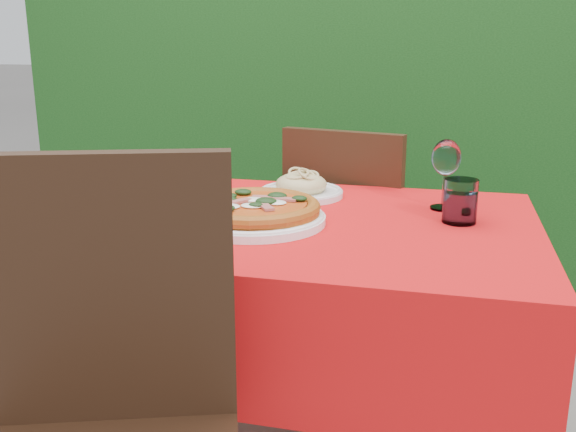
% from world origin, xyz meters
% --- Properties ---
extents(hedge, '(3.20, 0.55, 1.78)m').
position_xyz_m(hedge, '(0.00, 1.55, 0.92)').
color(hedge, black).
rests_on(hedge, ground).
extents(dining_table, '(1.26, 0.86, 0.75)m').
position_xyz_m(dining_table, '(0.00, 0.00, 0.60)').
color(dining_table, '#4D3218').
rests_on(dining_table, ground).
extents(chair_near, '(0.58, 0.58, 1.00)m').
position_xyz_m(chair_near, '(-0.15, -0.68, 0.58)').
color(chair_near, black).
rests_on(chair_near, ground).
extents(chair_far, '(0.50, 0.50, 0.91)m').
position_xyz_m(chair_far, '(0.09, 0.58, 0.52)').
color(chair_far, black).
rests_on(chair_far, ground).
extents(pizza_plate, '(0.40, 0.40, 0.07)m').
position_xyz_m(pizza_plate, '(-0.06, -0.06, 0.78)').
color(pizza_plate, white).
rests_on(pizza_plate, dining_table).
extents(pasta_plate, '(0.24, 0.24, 0.07)m').
position_xyz_m(pasta_plate, '(-0.01, 0.24, 0.77)').
color(pasta_plate, silver).
rests_on(pasta_plate, dining_table).
extents(water_glass, '(0.08, 0.08, 0.11)m').
position_xyz_m(water_glass, '(0.43, 0.06, 0.80)').
color(water_glass, silver).
rests_on(water_glass, dining_table).
extents(wine_glass, '(0.08, 0.08, 0.19)m').
position_xyz_m(wine_glass, '(0.39, 0.19, 0.88)').
color(wine_glass, silver).
rests_on(wine_glass, dining_table).
extents(fork, '(0.08, 0.19, 0.00)m').
position_xyz_m(fork, '(-0.27, -0.03, 0.75)').
color(fork, silver).
rests_on(fork, dining_table).
extents(steel_ramekin, '(0.07, 0.07, 0.03)m').
position_xyz_m(steel_ramekin, '(-0.50, 0.24, 0.76)').
color(steel_ramekin, silver).
rests_on(steel_ramekin, dining_table).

